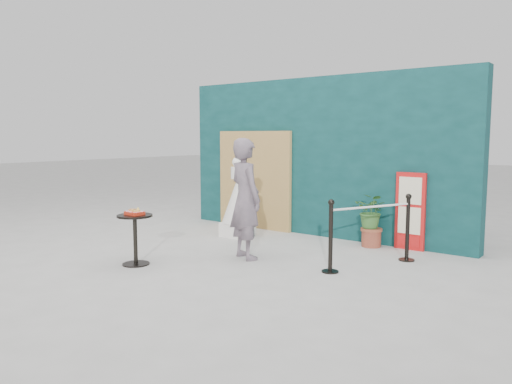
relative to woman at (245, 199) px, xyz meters
name	(u,v)px	position (x,y,z in m)	size (l,w,h in m)	color
ground	(205,268)	(-0.09, -0.81, -0.94)	(60.00, 60.00, 0.00)	#ADAAA5
back_wall	(318,157)	(-0.09, 2.34, 0.56)	(6.00, 0.30, 3.00)	#0A2E2F
bamboo_fence	(254,180)	(-1.49, 2.13, 0.06)	(1.80, 0.08, 2.00)	tan
woman	(245,199)	(0.00, 0.00, 0.00)	(0.68, 0.45, 1.87)	slate
menu_board	(410,211)	(1.81, 2.14, -0.29)	(0.50, 0.07, 1.30)	red
statue	(237,204)	(-1.17, 1.20, -0.32)	(0.59, 0.59, 1.51)	white
cafe_table	(135,232)	(-1.03, -1.32, -0.44)	(0.52, 0.52, 0.75)	black
food_basket	(135,212)	(-1.03, -1.31, -0.15)	(0.26, 0.19, 0.11)	red
planter	(372,216)	(1.21, 1.96, -0.40)	(0.54, 0.47, 0.92)	brown
stanchion_barrier	(371,233)	(1.75, 0.74, -0.44)	(0.84, 1.54, 1.03)	black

